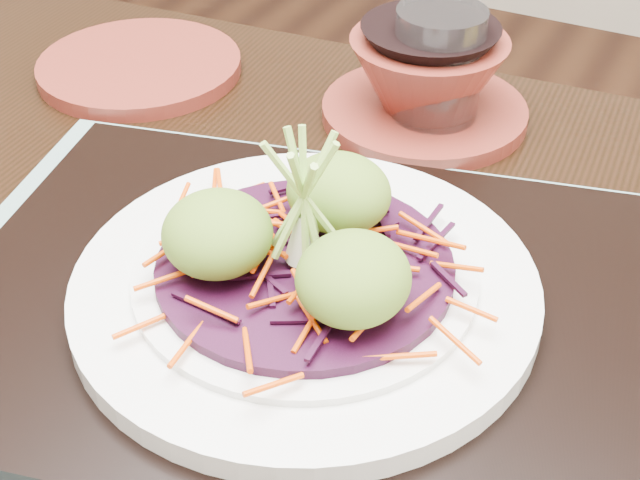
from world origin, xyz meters
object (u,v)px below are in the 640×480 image
at_px(serving_tray, 305,309).
at_px(water_glass, 437,71).
at_px(dining_table, 314,380).
at_px(white_plate, 305,285).
at_px(terracotta_side_plate, 140,66).
at_px(terracotta_bowl_set, 426,84).

relative_size(serving_tray, water_glass, 4.19).
xyz_separation_m(dining_table, serving_tray, (0.01, -0.03, 0.10)).
bearing_deg(water_glass, serving_tray, -85.53).
distance_m(dining_table, water_glass, 0.28).
bearing_deg(serving_tray, water_glass, 81.11).
bearing_deg(white_plate, serving_tray, 75.96).
height_order(terracotta_side_plate, terracotta_bowl_set, terracotta_bowl_set).
height_order(serving_tray, terracotta_side_plate, serving_tray).
height_order(terracotta_side_plate, water_glass, water_glass).
relative_size(dining_table, terracotta_side_plate, 5.86).
distance_m(white_plate, terracotta_side_plate, 0.39).
bearing_deg(white_plate, terracotta_bowl_set, 96.75).
distance_m(serving_tray, water_glass, 0.28).
distance_m(dining_table, white_plate, 0.13).
bearing_deg(white_plate, dining_table, 110.56).
relative_size(dining_table, water_glass, 10.63).
bearing_deg(terracotta_side_plate, serving_tray, -37.80).
bearing_deg(terracotta_bowl_set, terracotta_side_plate, -170.92).
height_order(dining_table, terracotta_side_plate, terracotta_side_plate).
bearing_deg(serving_tray, terracotta_bowl_set, 83.39).
xyz_separation_m(white_plate, water_glass, (-0.02, 0.27, 0.02)).
bearing_deg(dining_table, water_glass, 88.15).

